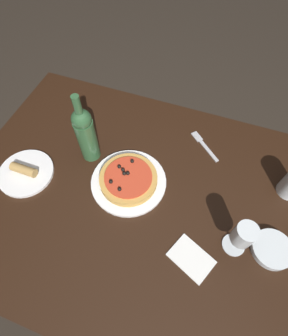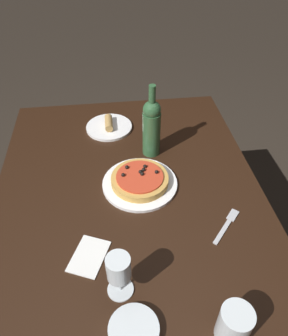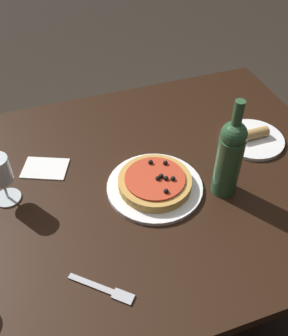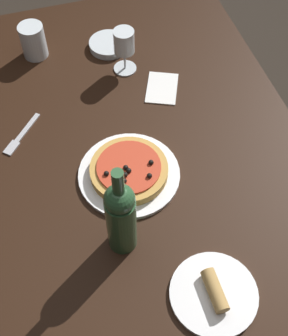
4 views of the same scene
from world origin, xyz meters
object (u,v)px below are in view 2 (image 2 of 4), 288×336
Objects in this scene: dinner_plate at (140,183)px; wine_glass at (119,270)px; side_bowl at (134,330)px; wine_bottle at (152,126)px; water_cup at (234,325)px; dining_table at (132,222)px; pizza at (140,179)px; fork at (227,224)px; side_plate at (109,126)px.

wine_glass is at bearing -13.91° from dinner_plate.
side_bowl is at bearing 12.30° from wine_glass.
water_cup is (0.73, 0.09, -0.07)m from wine_bottle.
wine_bottle reaches higher than wine_glass.
pizza is (-0.10, 0.04, 0.12)m from dining_table.
wine_bottle reaches higher than pizza.
water_cup reaches higher than side_bowl.
fork is at bearing 68.09° from dining_table.
water_cup is at bearing 7.35° from wine_bottle.
dinner_plate is 0.91× the size of wine_bottle.
side_plate is (-0.59, -0.36, 0.01)m from fork.
side_plate is at bearing -165.63° from dinner_plate.
dining_table is 0.16m from pizza.
side_bowl is (0.52, -0.07, 0.01)m from dinner_plate.
side_bowl reaches higher than dinner_plate.
wine_bottle is 2.69× the size of water_cup.
dinner_plate is 2.46× the size of water_cup.
wine_bottle is 0.74m from water_cup.
wine_bottle is 0.46m from fork.
dining_table is at bearing -21.44° from wine_bottle.
water_cup is at bearing 16.41° from pizza.
dinner_plate is 0.52m from side_bowl.
side_bowl is (-0.03, -0.24, -0.04)m from water_cup.
dining_table is at bearing 175.63° from side_bowl.
fork is (0.22, 0.26, -0.00)m from dinner_plate.
dining_table is at bearing 109.74° from fork.
side_bowl is (0.52, -0.07, -0.02)m from pizza.
dinner_plate is at bearing -163.58° from water_cup.
wine_glass is 0.15m from side_bowl.
pizza reaches higher than dining_table.
dinner_plate is at bearing 156.35° from dining_table.
side_plate is at bearing -165.62° from pizza.
wine_glass is at bearing 158.43° from fork.
side_bowl is 0.95× the size of fork.
side_plate is at bearing 72.76° from fork.
water_cup is at bearing 16.42° from dinner_plate.
wine_glass is at bearing -119.84° from water_cup.
pizza is 1.87× the size of water_cup.
fork is (-0.18, 0.36, -0.10)m from wine_glass.
wine_bottle reaches higher than water_cup.
fork is at bearing 31.11° from side_plate.
water_cup is 0.87× the size of side_bowl.
dining_table is at bearing -155.79° from water_cup.
dining_table is at bearing -23.60° from pizza.
side_bowl reaches higher than dining_table.
pizza is 1.54× the size of fork.
pizza is 1.02× the size of side_plate.
wine_bottle is 0.28m from side_plate.
fork is (-0.33, 0.10, -0.05)m from water_cup.
side_bowl is 0.45m from fork.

